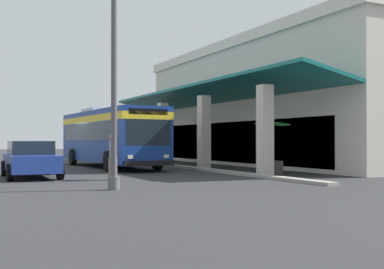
# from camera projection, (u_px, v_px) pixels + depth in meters

# --- Properties ---
(ground) EXTENTS (120.00, 120.00, 0.00)m
(ground) POSITION_uv_depth(u_px,v_px,m) (215.00, 164.00, 31.98)
(ground) COLOR #2D2D30
(curb_strip) EXTENTS (27.62, 0.50, 0.12)m
(curb_strip) POSITION_uv_depth(u_px,v_px,m) (169.00, 165.00, 28.75)
(curb_strip) COLOR #9E998E
(curb_strip) RESTS_ON ground
(plaza_building) EXTENTS (23.32, 15.27, 7.64)m
(plaza_building) POSITION_uv_depth(u_px,v_px,m) (303.00, 105.00, 32.96)
(plaza_building) COLOR beige
(plaza_building) RESTS_ON ground
(transit_bus) EXTENTS (11.30, 3.11, 3.34)m
(transit_bus) POSITION_uv_depth(u_px,v_px,m) (110.00, 134.00, 27.82)
(transit_bus) COLOR navy
(transit_bus) RESTS_ON ground
(parked_sedan_blue) EXTENTS (4.44, 2.08, 1.47)m
(parked_sedan_blue) POSITION_uv_depth(u_px,v_px,m) (31.00, 159.00, 20.02)
(parked_sedan_blue) COLOR navy
(parked_sedan_blue) RESTS_ON ground
(pedestrian) EXTENTS (0.67, 0.38, 1.77)m
(pedestrian) POSITION_uv_depth(u_px,v_px,m) (113.00, 153.00, 18.85)
(pedestrian) COLOR #726651
(pedestrian) RESTS_ON ground
(potted_palm) EXTENTS (1.76, 1.78, 2.33)m
(potted_palm) POSITION_uv_depth(u_px,v_px,m) (271.00, 160.00, 22.28)
(potted_palm) COLOR #4C4742
(potted_palm) RESTS_ON ground
(lot_light_pole) EXTENTS (0.60, 0.60, 7.87)m
(lot_light_pole) POSITION_uv_depth(u_px,v_px,m) (114.00, 51.00, 15.11)
(lot_light_pole) COLOR #59595B
(lot_light_pole) RESTS_ON ground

